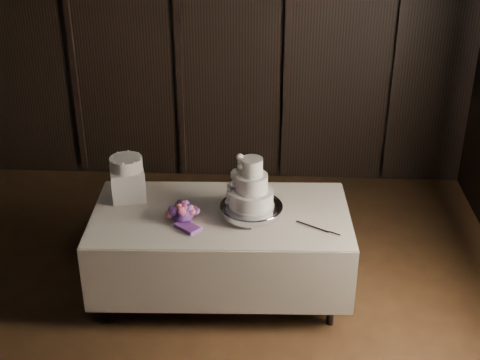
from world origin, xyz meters
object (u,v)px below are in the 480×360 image
(wedding_cake, at_px, (248,189))
(bouquet, at_px, (183,213))
(box_pedestal, at_px, (128,183))
(display_table, at_px, (221,250))
(cake_stand, at_px, (251,211))
(small_cake, at_px, (126,164))

(wedding_cake, distance_m, bouquet, 0.52)
(box_pedestal, bearing_deg, display_table, -15.58)
(cake_stand, height_order, wedding_cake, wedding_cake)
(box_pedestal, height_order, small_cake, small_cake)
(bouquet, bearing_deg, wedding_cake, 9.13)
(bouquet, xyz_separation_m, box_pedestal, (-0.48, 0.34, 0.06))
(display_table, distance_m, box_pedestal, 0.91)
(wedding_cake, height_order, bouquet, wedding_cake)
(bouquet, bearing_deg, cake_stand, 10.42)
(wedding_cake, height_order, small_cake, wedding_cake)
(box_pedestal, distance_m, small_cake, 0.18)
(cake_stand, distance_m, small_cake, 1.06)
(cake_stand, xyz_separation_m, wedding_cake, (-0.03, -0.02, 0.20))
(bouquet, xyz_separation_m, small_cake, (-0.48, 0.34, 0.23))
(display_table, xyz_separation_m, cake_stand, (0.24, -0.03, 0.39))
(display_table, relative_size, wedding_cake, 5.11)
(display_table, relative_size, small_cake, 7.93)
(display_table, distance_m, wedding_cake, 0.63)
(small_cake, bearing_deg, bouquet, -35.35)
(wedding_cake, bearing_deg, bouquet, -172.71)
(cake_stand, height_order, bouquet, bouquet)
(display_table, relative_size, box_pedestal, 7.79)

